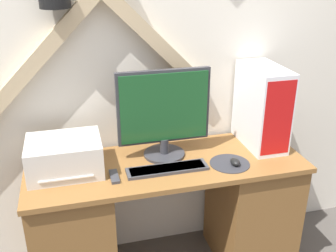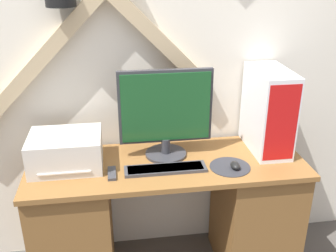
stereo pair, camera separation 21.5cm
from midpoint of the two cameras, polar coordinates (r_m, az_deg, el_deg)
wall_back at (r=2.36m, az=-4.94°, el=10.90°), size 6.40×0.21×2.70m
desk at (r=2.46m, az=-2.69°, el=-13.14°), size 1.58×0.56×0.79m
monitor at (r=2.22m, az=-3.38°, el=1.94°), size 0.53×0.24×0.52m
keyboard at (r=2.17m, az=-2.96°, el=-6.31°), size 0.45×0.11×0.02m
mousepad at (r=2.25m, az=6.24°, el=-5.50°), size 0.23×0.23×0.00m
mouse at (r=2.23m, az=7.00°, el=-5.25°), size 0.05×0.08×0.04m
computer_tower at (r=2.41m, az=11.02°, el=2.72°), size 0.20×0.40×0.49m
printer at (r=2.22m, az=-17.49°, el=-4.27°), size 0.39×0.32×0.19m
remote_control at (r=2.14m, az=-10.70°, el=-7.29°), size 0.04×0.13×0.02m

